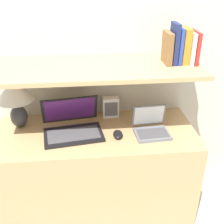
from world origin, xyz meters
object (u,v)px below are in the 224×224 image
object	(u,v)px
book_orange	(185,46)
book_blue	(179,46)
table_lamp	(15,95)
book_brown	(167,48)
book_navy	(174,44)
router_box	(111,107)
computer_mouse	(118,134)
laptop_large	(72,126)
book_red	(194,47)
book_white	(190,47)
laptop_small	(151,128)

from	to	relation	value
book_orange	book_blue	size ratio (longest dim) A/B	0.98
book_blue	table_lamp	bearing A→B (deg)	176.78
book_orange	book_brown	distance (m)	0.11
book_orange	book_brown	bearing A→B (deg)	180.00
book_navy	book_blue	bearing A→B (deg)	0.00
router_box	book_navy	world-z (taller)	book_navy
computer_mouse	table_lamp	bearing A→B (deg)	162.94
laptop_large	book_red	xyz separation A→B (m)	(0.81, 0.06, 0.51)
computer_mouse	book_white	xyz separation A→B (m)	(0.48, 0.15, 0.54)
book_red	book_blue	xyz separation A→B (m)	(-0.10, -0.00, 0.01)
book_red	book_brown	size ratio (longest dim) A/B	1.01
table_lamp	book_orange	distance (m)	1.16
book_white	laptop_large	bearing A→B (deg)	-175.53
router_box	book_brown	bearing A→B (deg)	-21.81
book_navy	book_brown	bearing A→B (deg)	180.00
book_blue	router_box	bearing A→B (deg)	161.68
computer_mouse	book_navy	size ratio (longest dim) A/B	0.42
laptop_small	book_white	size ratio (longest dim) A/B	1.21
book_blue	laptop_small	bearing A→B (deg)	-144.86
table_lamp	book_white	xyz separation A→B (m)	(1.15, -0.06, 0.31)
laptop_large	book_white	size ratio (longest dim) A/B	2.13
laptop_large	laptop_small	xyz separation A→B (m)	(0.53, -0.06, -0.01)
computer_mouse	router_box	xyz separation A→B (m)	(-0.02, 0.29, 0.06)
book_white	book_orange	bearing A→B (deg)	180.00
book_brown	book_red	bearing A→B (deg)	0.00
laptop_large	book_navy	bearing A→B (deg)	5.17
book_orange	book_navy	size ratio (longest dim) A/B	0.88
router_box	book_orange	size ratio (longest dim) A/B	0.69
book_brown	book_orange	bearing A→B (deg)	0.00
book_blue	book_navy	distance (m)	0.03
router_box	book_blue	size ratio (longest dim) A/B	0.68
table_lamp	laptop_small	xyz separation A→B (m)	(0.91, -0.18, -0.21)
router_box	laptop_small	bearing A→B (deg)	-46.08
book_blue	book_navy	world-z (taller)	book_navy
book_blue	book_white	bearing A→B (deg)	0.00
book_navy	laptop_small	bearing A→B (deg)	-139.39
book_white	computer_mouse	bearing A→B (deg)	-163.00
book_red	book_navy	xyz separation A→B (m)	(-0.13, -0.00, 0.03)
laptop_small	book_orange	bearing A→B (deg)	29.82
laptop_large	book_orange	world-z (taller)	book_orange
book_orange	book_blue	bearing A→B (deg)	180.00
laptop_small	router_box	world-z (taller)	laptop_small
book_red	book_blue	size ratio (longest dim) A/B	0.89
book_white	book_brown	size ratio (longest dim) A/B	0.99
table_lamp	computer_mouse	size ratio (longest dim) A/B	3.40
laptop_small	book_red	world-z (taller)	book_red
table_lamp	book_blue	xyz separation A→B (m)	(1.08, -0.06, 0.32)
laptop_small	book_brown	world-z (taller)	book_brown
laptop_small	router_box	distance (m)	0.36
book_orange	book_brown	world-z (taller)	book_orange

